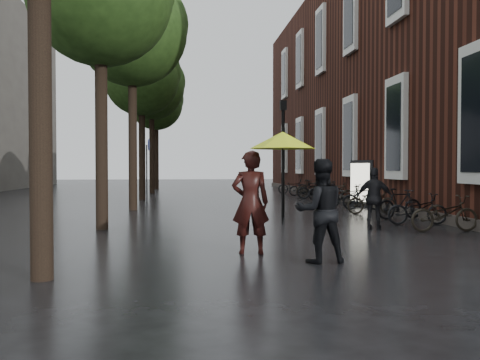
{
  "coord_description": "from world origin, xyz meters",
  "views": [
    {
      "loc": [
        -1.93,
        -6.59,
        1.64
      ],
      "look_at": [
        -0.43,
        7.26,
        1.28
      ],
      "focal_mm": 38.0,
      "sensor_mm": 36.0,
      "label": 1
    }
  ],
  "objects": [
    {
      "name": "lamp_post",
      "position": [
        1.22,
        9.55,
        2.29
      ],
      "size": [
        0.19,
        0.19,
        3.77
      ],
      "rotation": [
        0.0,
        0.0,
        0.14
      ],
      "color": "black",
      "rests_on": "ground"
    },
    {
      "name": "cycle_sign",
      "position": [
        -3.67,
        17.52,
        1.94
      ],
      "size": [
        0.15,
        0.53,
        2.93
      ],
      "rotation": [
        0.0,
        0.0,
        -0.05
      ],
      "color": "#262628",
      "rests_on": "ground"
    },
    {
      "name": "person_black",
      "position": [
        0.36,
        1.87,
        0.89
      ],
      "size": [
        0.89,
        0.7,
        1.78
      ],
      "primitive_type": "imported",
      "rotation": [
        0.0,
        0.0,
        3.17
      ],
      "color": "black",
      "rests_on": "ground"
    },
    {
      "name": "ground",
      "position": [
        0.0,
        0.0,
        0.0
      ],
      "size": [
        120.0,
        120.0,
        0.0
      ],
      "primitive_type": "plane",
      "color": "black"
    },
    {
      "name": "ad_lightbox",
      "position": [
        5.3,
        13.42,
        0.96
      ],
      "size": [
        0.29,
        1.27,
        1.91
      ],
      "rotation": [
        0.0,
        0.0,
        0.42
      ],
      "color": "black",
      "rests_on": "ground"
    },
    {
      "name": "person_burgundy",
      "position": [
        -0.71,
        2.87,
        0.97
      ],
      "size": [
        0.73,
        0.49,
        1.95
      ],
      "primitive_type": "imported",
      "rotation": [
        0.0,
        0.0,
        3.1
      ],
      "color": "black",
      "rests_on": "ground"
    },
    {
      "name": "lime_umbrella",
      "position": [
        -0.2,
        2.34,
        2.12
      ],
      "size": [
        1.19,
        1.19,
        1.75
      ],
      "rotation": [
        0.0,
        0.0,
        -0.08
      ],
      "color": "black",
      "rests_on": "ground"
    },
    {
      "name": "brick_building",
      "position": [
        10.47,
        19.46,
        5.99
      ],
      "size": [
        10.2,
        33.2,
        12.0
      ],
      "color": "#38160F",
      "rests_on": "ground"
    },
    {
      "name": "parked_bicycles",
      "position": [
        4.63,
        14.24,
        0.47
      ],
      "size": [
        2.0,
        18.5,
        1.01
      ],
      "color": "black",
      "rests_on": "ground"
    },
    {
      "name": "pedestrian_walking",
      "position": [
        2.99,
        6.19,
        0.81
      ],
      "size": [
        1.03,
        0.81,
        1.62
      ],
      "primitive_type": "imported",
      "rotation": [
        0.0,
        0.0,
        2.64
      ],
      "color": "black",
      "rests_on": "ground"
    },
    {
      "name": "street_trees",
      "position": [
        -3.99,
        15.91,
        6.34
      ],
      "size": [
        4.33,
        34.03,
        8.91
      ],
      "color": "black",
      "rests_on": "ground"
    }
  ]
}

